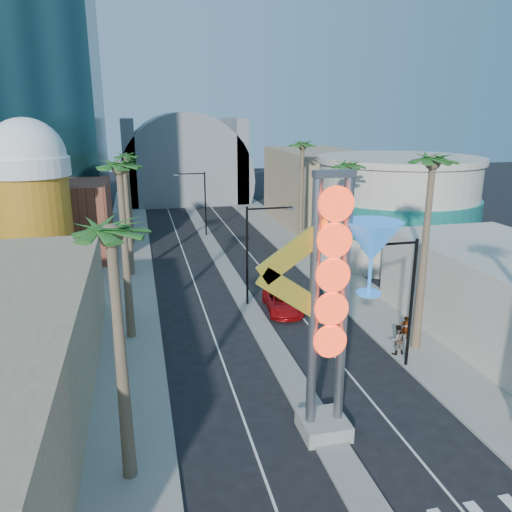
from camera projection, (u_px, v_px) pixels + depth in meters
The scene contains 24 objects.
ground at pixel (348, 475), 21.17m from camera, with size 240.00×240.00×0.00m, color black.
sidewalk_west at pixel (127, 260), 51.77m from camera, with size 5.00×100.00×0.15m, color gray.
sidewalk_east at pixel (301, 249), 55.99m from camera, with size 5.00×100.00×0.15m, color gray.
median at pixel (214, 248), 56.69m from camera, with size 1.60×84.00×0.15m, color gray.
hotel_tower at pixel (3, 22), 58.03m from camera, with size 20.00×20.00×50.00m, color black.
brick_filler_west at pixel (61, 221), 52.06m from camera, with size 10.00×10.00×8.00m, color brown.
filler_east at pixel (317, 188), 68.23m from camera, with size 10.00×20.00×10.00m, color #8F7E5C.
beer_mug at pixel (31, 196), 43.29m from camera, with size 7.00×7.00×14.50m.
turquoise_building at pixel (396, 209), 51.77m from camera, with size 16.60×16.60×10.60m.
canopy at pixel (184, 175), 87.32m from camera, with size 22.00×16.00×22.00m.
neon_sign at pixel (347, 289), 22.10m from camera, with size 6.53×2.60×12.55m.
streetlight_0 at pixel (254, 246), 38.65m from camera, with size 3.79×0.25×8.00m.
streetlight_1 at pixel (201, 198), 60.85m from camera, with size 3.79×0.25×8.00m.
streetlight_2 at pixel (405, 292), 28.81m from camera, with size 3.45×0.25×8.00m.
palm_0 at pixel (112, 251), 18.30m from camera, with size 2.40×2.40×11.70m.
palm_1 at pixel (120, 179), 31.15m from camera, with size 2.40×2.40×12.70m.
palm_2 at pixel (125, 175), 44.61m from camera, with size 2.40×2.40×11.20m.
palm_3 at pixel (127, 162), 55.84m from camera, with size 2.40×2.40×11.20m.
palm_5 at pixel (432, 175), 29.40m from camera, with size 2.40×2.40×13.20m.
palm_6 at pixel (348, 175), 41.00m from camera, with size 2.40×2.40×11.70m.
palm_7 at pixel (302, 153), 51.97m from camera, with size 2.40×2.40×12.70m.
red_pickup at pixel (283, 302), 38.53m from camera, with size 2.52×5.47×1.52m, color #B40D10.
pedestrian_a at pixel (405, 328), 33.38m from camera, with size 0.60×0.39×1.63m, color gray.
pedestrian_b at pixel (397, 340), 31.28m from camera, with size 0.95×0.74×1.96m, color gray.
Camera 1 is at (-7.92, -16.39, 14.80)m, focal length 35.00 mm.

